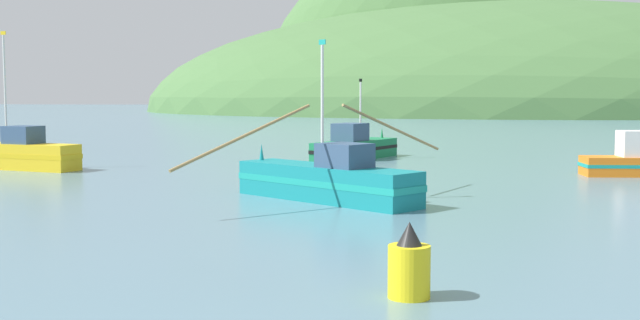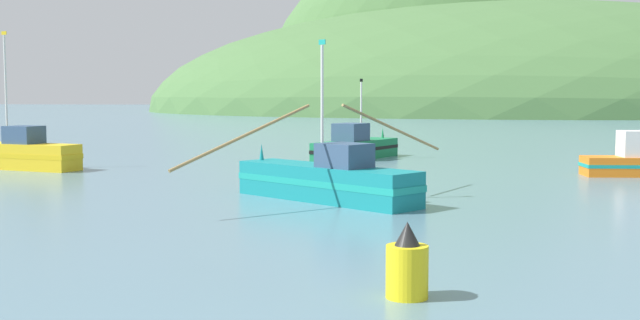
# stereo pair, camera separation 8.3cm
# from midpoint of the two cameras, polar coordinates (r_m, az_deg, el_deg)

# --- Properties ---
(hill_mid_left) EXTENTS (92.06, 73.65, 90.43)m
(hill_mid_left) POSITION_cam_midpoint_polar(r_m,az_deg,el_deg) (210.96, 8.28, 3.60)
(hill_mid_left) COLOR #47703D
(hill_mid_left) RESTS_ON ground
(hill_far_left) EXTENTS (185.83, 148.66, 53.35)m
(hill_far_left) POSITION_cam_midpoint_polar(r_m,az_deg,el_deg) (207.54, 13.82, 3.49)
(hill_far_left) COLOR #47703D
(hill_far_left) RESTS_ON ground
(fishing_boat_yellow) EXTENTS (8.16, 3.99, 7.78)m
(fishing_boat_yellow) POSITION_cam_midpoint_polar(r_m,az_deg,el_deg) (47.85, -21.01, 0.45)
(fishing_boat_yellow) COLOR gold
(fishing_boat_yellow) RESTS_ON ground
(fishing_boat_teal) EXTENTS (9.42, 11.65, 6.40)m
(fishing_boat_teal) POSITION_cam_midpoint_polar(r_m,az_deg,el_deg) (31.37, 0.61, -1.46)
(fishing_boat_teal) COLOR #147F84
(fishing_boat_teal) RESTS_ON ground
(fishing_boat_green) EXTENTS (5.40, 8.38, 5.25)m
(fishing_boat_green) POSITION_cam_midpoint_polar(r_m,az_deg,el_deg) (51.37, 2.62, 0.94)
(fishing_boat_green) COLOR #197A47
(fishing_boat_green) RESTS_ON ground
(channel_buoy) EXTENTS (0.89, 0.89, 1.61)m
(channel_buoy) POSITION_cam_midpoint_polar(r_m,az_deg,el_deg) (16.69, 6.46, -7.65)
(channel_buoy) COLOR yellow
(channel_buoy) RESTS_ON ground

